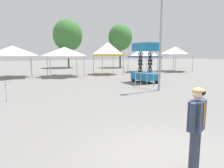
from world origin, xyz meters
TOP-DOWN VIEW (x-y plane):
  - ground_plane at (0.00, 0.00)m, footprint 140.00×140.00m
  - canopy_tent_left_of_center at (-3.77, 19.35)m, footprint 3.55×3.55m
  - canopy_tent_far_right at (1.19, 18.32)m, footprint 3.53×3.53m
  - canopy_tent_behind_right at (6.22, 18.52)m, footprint 2.89×2.89m
  - canopy_tent_center at (11.69, 19.34)m, footprint 3.48×3.48m
  - canopy_tent_behind_center at (16.09, 18.65)m, footprint 3.50×3.50m
  - scissor_lift at (6.44, 10.95)m, footprint 1.51×2.36m
  - person_foreground at (0.15, -0.73)m, footprint 0.59×0.41m
  - light_pole_near_lift at (5.22, 7.35)m, footprint 0.36×0.36m
  - tree_behind_tents_right at (12.58, 28.43)m, footprint 4.03×4.03m
  - tree_behind_tents_center at (4.31, 31.49)m, footprint 4.87×4.87m
  - crowd_barrier_mid_lot at (4.96, 8.39)m, footprint 0.88×1.95m

SIDE VIEW (x-z plane):
  - ground_plane at x=0.00m, z-range 0.00..0.00m
  - crowd_barrier_mid_lot at x=4.96m, z-range 0.22..1.29m
  - person_foreground at x=0.15m, z-range 0.14..1.92m
  - scissor_lift at x=6.44m, z-range -0.59..2.67m
  - canopy_tent_far_right at x=1.19m, z-range 0.98..4.06m
  - canopy_tent_center at x=11.69m, z-range 0.95..4.16m
  - canopy_tent_left_of_center at x=-3.77m, z-range 0.99..4.17m
  - canopy_tent_behind_center at x=16.09m, z-range 1.07..4.40m
  - canopy_tent_behind_right at x=6.22m, z-range 1.06..4.76m
  - light_pole_near_lift at x=5.22m, z-range 0.56..8.33m
  - tree_behind_tents_right at x=12.58m, z-range 1.42..8.73m
  - tree_behind_tents_center at x=4.31m, z-range 1.36..9.44m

